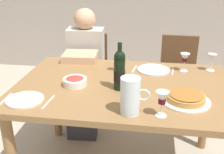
# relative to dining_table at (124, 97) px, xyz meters

# --- Properties ---
(dining_table) EXTENTS (1.50, 1.00, 0.76)m
(dining_table) POSITION_rel_dining_table_xyz_m (0.00, 0.00, 0.00)
(dining_table) COLOR olive
(dining_table) RESTS_ON ground
(wine_bottle) EXTENTS (0.08, 0.08, 0.32)m
(wine_bottle) POSITION_rel_dining_table_xyz_m (-0.02, -0.07, 0.23)
(wine_bottle) COLOR black
(wine_bottle) RESTS_ON dining_table
(water_pitcher) EXTENTS (0.16, 0.11, 0.21)m
(water_pitcher) POSITION_rel_dining_table_xyz_m (0.07, -0.38, 0.19)
(water_pitcher) COLOR silver
(water_pitcher) RESTS_ON dining_table
(baked_tart) EXTENTS (0.30, 0.30, 0.06)m
(baked_tart) POSITION_rel_dining_table_xyz_m (0.40, -0.19, 0.12)
(baked_tart) COLOR white
(baked_tart) RESTS_ON dining_table
(salad_bowl) EXTENTS (0.16, 0.16, 0.06)m
(salad_bowl) POSITION_rel_dining_table_xyz_m (-0.33, -0.06, 0.12)
(salad_bowl) COLOR white
(salad_bowl) RESTS_ON dining_table
(wine_glass_left_diner) EXTENTS (0.07, 0.07, 0.15)m
(wine_glass_left_diner) POSITION_rel_dining_table_xyz_m (0.25, -0.39, 0.20)
(wine_glass_left_diner) COLOR silver
(wine_glass_left_diner) RESTS_ON dining_table
(wine_glass_right_diner) EXTENTS (0.07, 0.07, 0.14)m
(wine_glass_right_diner) POSITION_rel_dining_table_xyz_m (0.64, 0.37, 0.19)
(wine_glass_right_diner) COLOR silver
(wine_glass_right_diner) RESTS_ON dining_table
(wine_glass_centre) EXTENTS (0.06, 0.06, 0.14)m
(wine_glass_centre) POSITION_rel_dining_table_xyz_m (-0.08, 0.25, 0.19)
(wine_glass_centre) COLOR silver
(wine_glass_centre) RESTS_ON dining_table
(wine_glass_spare) EXTENTS (0.07, 0.07, 0.14)m
(wine_glass_spare) POSITION_rel_dining_table_xyz_m (0.43, 0.33, 0.20)
(wine_glass_spare) COLOR silver
(wine_glass_spare) RESTS_ON dining_table
(dinner_plate_left_setting) EXTENTS (0.25, 0.25, 0.01)m
(dinner_plate_left_setting) POSITION_rel_dining_table_xyz_m (0.20, 0.30, 0.10)
(dinner_plate_left_setting) COLOR silver
(dinner_plate_left_setting) RESTS_ON dining_table
(dinner_plate_right_setting) EXTENTS (0.23, 0.23, 0.01)m
(dinner_plate_right_setting) POSITION_rel_dining_table_xyz_m (-0.58, -0.33, 0.10)
(dinner_plate_right_setting) COLOR silver
(dinner_plate_right_setting) RESTS_ON dining_table
(fork_left_setting) EXTENTS (0.04, 0.16, 0.00)m
(fork_left_setting) POSITION_rel_dining_table_xyz_m (0.05, 0.30, 0.09)
(fork_left_setting) COLOR silver
(fork_left_setting) RESTS_ON dining_table
(knife_left_setting) EXTENTS (0.03, 0.18, 0.00)m
(knife_left_setting) POSITION_rel_dining_table_xyz_m (0.35, 0.30, 0.09)
(knife_left_setting) COLOR silver
(knife_left_setting) RESTS_ON dining_table
(knife_right_setting) EXTENTS (0.02, 0.18, 0.00)m
(knife_right_setting) POSITION_rel_dining_table_xyz_m (-0.43, -0.33, 0.09)
(knife_right_setting) COLOR silver
(knife_right_setting) RESTS_ON dining_table
(spoon_right_setting) EXTENTS (0.02, 0.16, 0.00)m
(spoon_right_setting) POSITION_rel_dining_table_xyz_m (-0.70, -0.33, 0.09)
(spoon_right_setting) COLOR silver
(spoon_right_setting) RESTS_ON dining_table
(chair_left) EXTENTS (0.42, 0.42, 0.87)m
(chair_left) POSITION_rel_dining_table_xyz_m (-0.46, 0.87, -0.17)
(chair_left) COLOR brown
(chair_left) RESTS_ON ground
(diner_left) EXTENTS (0.35, 0.52, 1.16)m
(diner_left) POSITION_rel_dining_table_xyz_m (-0.44, 0.63, -0.05)
(diner_left) COLOR #B7B2A8
(diner_left) RESTS_ON ground
(chair_right) EXTENTS (0.41, 0.41, 0.87)m
(chair_right) POSITION_rel_dining_table_xyz_m (0.45, 0.92, -0.17)
(chair_right) COLOR brown
(chair_right) RESTS_ON ground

